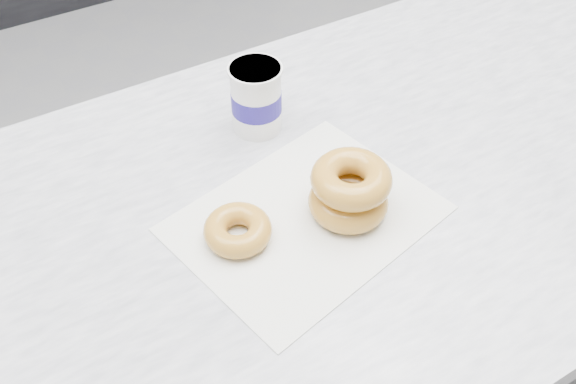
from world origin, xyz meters
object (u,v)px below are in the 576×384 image
at_px(counter, 344,339).
at_px(donut_stack, 350,190).
at_px(donut_single, 238,230).
at_px(coffee_cup, 256,98).

relative_size(counter, donut_stack, 20.34).
relative_size(donut_single, coffee_cup, 0.82).
xyz_separation_m(counter, coffee_cup, (-0.08, 0.18, 0.50)).
distance_m(counter, coffee_cup, 0.54).
bearing_deg(donut_single, coffee_cup, 55.12).
xyz_separation_m(donut_single, coffee_cup, (0.13, 0.19, 0.04)).
relative_size(counter, coffee_cup, 27.61).
xyz_separation_m(counter, donut_stack, (-0.06, -0.05, 0.49)).
relative_size(donut_single, donut_stack, 0.61).
height_order(donut_stack, coffee_cup, coffee_cup).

